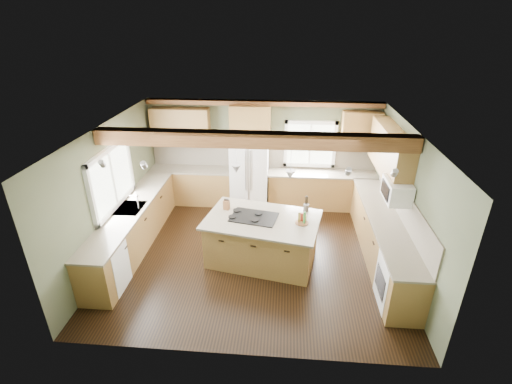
{
  "coord_description": "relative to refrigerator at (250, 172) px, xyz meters",
  "views": [
    {
      "loc": [
        0.55,
        -6.25,
        4.41
      ],
      "look_at": [
        0.01,
        0.3,
        1.25
      ],
      "focal_mm": 26.0,
      "sensor_mm": 36.0,
      "label": 1
    }
  ],
  "objects": [
    {
      "name": "cooktop",
      "position": [
        0.3,
        -2.26,
        0.03
      ],
      "size": [
        0.96,
        0.73,
        0.02
      ],
      "primitive_type": "cube",
      "rotation": [
        0.0,
        0.0,
        -0.2
      ],
      "color": "black",
      "rests_on": "island_top"
    },
    {
      "name": "ceiling_beam",
      "position": [
        0.3,
        -2.29,
        1.57
      ],
      "size": [
        5.55,
        0.26,
        0.26
      ],
      "primitive_type": "cube",
      "color": "#4D2A16",
      "rests_on": "ceiling"
    },
    {
      "name": "wall_right",
      "position": [
        3.1,
        -2.12,
        0.4
      ],
      "size": [
        0.0,
        5.0,
        5.0
      ],
      "primitive_type": "plane",
      "rotation": [
        1.57,
        0.0,
        -1.57
      ],
      "color": "#4A5139",
      "rests_on": "ground"
    },
    {
      "name": "upper_cab_over_fridge",
      "position": [
        -0.0,
        0.21,
        1.25
      ],
      "size": [
        0.96,
        0.35,
        0.7
      ],
      "primitive_type": "cube",
      "color": "brown",
      "rests_on": "wall_back"
    },
    {
      "name": "upper_cab_back_corner",
      "position": [
        2.6,
        0.21,
        1.05
      ],
      "size": [
        0.9,
        0.35,
        0.9
      ],
      "primitive_type": "cube",
      "color": "brown",
      "rests_on": "wall_back"
    },
    {
      "name": "wall_back",
      "position": [
        0.3,
        0.38,
        0.4
      ],
      "size": [
        5.6,
        0.0,
        5.6
      ],
      "primitive_type": "plane",
      "rotation": [
        1.57,
        0.0,
        0.0
      ],
      "color": "#4A5139",
      "rests_on": "ground"
    },
    {
      "name": "island_top",
      "position": [
        0.47,
        -2.29,
        0.0
      ],
      "size": [
        2.34,
        1.73,
        0.04
      ],
      "primitive_type": "cube",
      "rotation": [
        0.0,
        0.0,
        -0.2
      ],
      "color": "brown",
      "rests_on": "island"
    },
    {
      "name": "counter_left",
      "position": [
        -2.2,
        -2.07,
        0.0
      ],
      "size": [
        0.64,
        3.74,
        0.04
      ],
      "primitive_type": "cube",
      "color": "brown",
      "rests_on": "base_cab_left"
    },
    {
      "name": "faucet",
      "position": [
        -2.02,
        -2.07,
        0.15
      ],
      "size": [
        0.02,
        0.02,
        0.28
      ],
      "primitive_type": "cylinder",
      "color": "#B2B2B7",
      "rests_on": "sink"
    },
    {
      "name": "bottle_tray",
      "position": [
        1.2,
        -2.39,
        0.14
      ],
      "size": [
        0.32,
        0.32,
        0.23
      ],
      "primitive_type": null,
      "rotation": [
        0.0,
        0.0,
        -0.34
      ],
      "color": "brown",
      "rests_on": "island_top"
    },
    {
      "name": "counter_back_left",
      "position": [
        -1.49,
        0.08,
        0.0
      ],
      "size": [
        2.06,
        0.64,
        0.04
      ],
      "primitive_type": "cube",
      "color": "brown",
      "rests_on": "base_cab_back_left"
    },
    {
      "name": "wall_left",
      "position": [
        -2.5,
        -2.12,
        0.4
      ],
      "size": [
        0.0,
        5.0,
        5.0
      ],
      "primitive_type": "plane",
      "rotation": [
        1.57,
        0.0,
        1.57
      ],
      "color": "#4A5139",
      "rests_on": "ground"
    },
    {
      "name": "microwave",
      "position": [
        2.88,
        -2.17,
        0.65
      ],
      "size": [
        0.4,
        0.7,
        0.38
      ],
      "primitive_type": "cube",
      "color": "white",
      "rests_on": "wall_right"
    },
    {
      "name": "backsplash_back",
      "position": [
        0.3,
        0.36,
        0.31
      ],
      "size": [
        5.58,
        0.03,
        0.58
      ],
      "primitive_type": "cube",
      "color": "brown",
      "rests_on": "wall_back"
    },
    {
      "name": "counter_right",
      "position": [
        2.8,
        -2.07,
        0.0
      ],
      "size": [
        0.64,
        3.74,
        0.04
      ],
      "primitive_type": "cube",
      "color": "brown",
      "rests_on": "base_cab_right"
    },
    {
      "name": "ceiling",
      "position": [
        0.3,
        -2.12,
        1.7
      ],
      "size": [
        5.6,
        5.6,
        0.0
      ],
      "primitive_type": "plane",
      "rotation": [
        3.14,
        0.0,
        0.0
      ],
      "color": "silver",
      "rests_on": "wall_back"
    },
    {
      "name": "upper_cab_back_left",
      "position": [
        -1.69,
        0.21,
        1.05
      ],
      "size": [
        1.4,
        0.35,
        0.9
      ],
      "primitive_type": "cube",
      "color": "brown",
      "rests_on": "wall_back"
    },
    {
      "name": "base_cab_back_left",
      "position": [
        -1.49,
        0.08,
        -0.46
      ],
      "size": [
        2.02,
        0.6,
        0.88
      ],
      "primitive_type": "cube",
      "color": "brown",
      "rests_on": "floor"
    },
    {
      "name": "soffit_trim",
      "position": [
        0.3,
        0.28,
        1.64
      ],
      "size": [
        5.55,
        0.2,
        0.1
      ],
      "primitive_type": "cube",
      "color": "#4D2A16",
      "rests_on": "ceiling"
    },
    {
      "name": "base_cab_back_right",
      "position": [
        1.79,
        0.08,
        -0.46
      ],
      "size": [
        2.62,
        0.6,
        0.88
      ],
      "primitive_type": "cube",
      "color": "brown",
      "rests_on": "floor"
    },
    {
      "name": "upper_cab_right",
      "position": [
        2.92,
        -1.22,
        1.05
      ],
      "size": [
        0.35,
        2.2,
        0.9
      ],
      "primitive_type": "cube",
      "color": "brown",
      "rests_on": "wall_right"
    },
    {
      "name": "knife_block",
      "position": [
        -0.26,
        -1.97,
        0.12
      ],
      "size": [
        0.14,
        0.12,
        0.19
      ],
      "primitive_type": "cube",
      "rotation": [
        0.0,
        0.0,
        -0.31
      ],
      "color": "brown",
      "rests_on": "island_top"
    },
    {
      "name": "pendant_left",
      "position": [
        -0.02,
        -2.2,
        0.98
      ],
      "size": [
        0.18,
        0.18,
        0.16
      ],
      "primitive_type": "cone",
      "rotation": [
        3.14,
        0.0,
        0.0
      ],
      "color": "#B2B2B7",
      "rests_on": "ceiling"
    },
    {
      "name": "dishwasher",
      "position": [
        -2.19,
        -3.37,
        -0.47
      ],
      "size": [
        0.6,
        0.6,
        0.84
      ],
      "primitive_type": "cube",
      "color": "white",
      "rests_on": "floor"
    },
    {
      "name": "window_back",
      "position": [
        1.45,
        0.36,
        0.65
      ],
      "size": [
        1.1,
        0.04,
        1.0
      ],
      "primitive_type": "cube",
      "color": "white",
      "rests_on": "wall_back"
    },
    {
      "name": "oven",
      "position": [
        2.79,
        -3.37,
        -0.47
      ],
      "size": [
        0.6,
        0.72,
        0.84
      ],
      "primitive_type": "cube",
      "color": "white",
      "rests_on": "floor"
    },
    {
      "name": "pendant_right",
      "position": [
        0.95,
        -2.39,
        0.98
      ],
      "size": [
        0.18,
        0.18,
        0.16
      ],
      "primitive_type": "cone",
      "rotation": [
        3.14,
        0.0,
        0.0
      ],
      "color": "#B2B2B7",
      "rests_on": "ceiling"
    },
    {
      "name": "sink",
      "position": [
        -2.2,
        -2.07,
        0.01
      ],
      "size": [
        0.5,
        0.65,
        0.03
      ],
      "primitive_type": "cube",
      "color": "#262628",
      "rests_on": "counter_left"
    },
    {
      "name": "window_left",
      "position": [
        -2.48,
        -2.07,
        0.65
      ],
      "size": [
        0.04,
        1.6,
        1.05
      ],
      "primitive_type": "cube",
      "color": "white",
      "rests_on": "wall_left"
    },
    {
      "name": "refrigerator",
      "position": [
        0.0,
        0.0,
        0.0
      ],
      "size": [
        0.9,
        0.74,
        1.8
      ],
      "primitive_type": "cube",
      "color": "silver",
      "rests_on": "floor"
    },
    {
      "name": "base_cab_right",
      "position": [
        2.8,
        -2.07,
        -0.46
      ],
      "size": [
        0.6,
        3.7,
        0.88
      ],
      "primitive_type": "cube",
      "color": "brown",
      "rests_on": "floor"
    },
    {
      "name": "island",
      "position": [
        0.47,
        -2.29,
        -0.46
      ],
      "size": [
        2.19,
        1.58,
        0.88
      ],
      "primitive_type": "cube",
      "rotation": [
        0.0,
        0.0,
        -0.2
      ],
      "color": "brown",
      "rests_on": "floor"
    },
    {
      "name": "backsplash_right",
      "position": [
        3.08,
        -2.07,
        0.31
      ],
      "size": [
        0.03,
        3.7,
        0.58
      ],
      "primitive_type": "cube",
      "color": "brown",
      "rests_on": "wall_right"
    },
    {
      "name": "floor",
      "position": [
        0.3,
        -2.12,
        -0.9
      ],
      "size": [
        5.6,
        5.6,
        0.0
      ],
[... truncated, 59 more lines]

